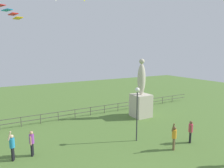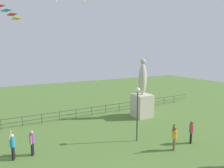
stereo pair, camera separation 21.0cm
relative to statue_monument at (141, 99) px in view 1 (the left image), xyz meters
The scene contains 7 objects.
statue_monument is the anchor object (origin of this frame).
lamppost 6.42m from the statue_monument, 130.25° to the right, with size 0.36×0.36×4.27m.
person_1 13.24m from the statue_monument, 165.45° to the right, with size 0.42×0.52×2.05m.
person_2 7.22m from the statue_monument, 95.43° to the right, with size 0.46×0.33×1.73m.
person_3 7.86m from the statue_monument, 109.85° to the right, with size 0.54×0.35×2.03m.
person_4 12.09m from the statue_monument, 164.16° to the right, with size 0.32×0.48×1.74m.
waterfront_railing 8.78m from the statue_monument, 160.06° to the left, with size 36.06×0.06×0.95m.
Camera 1 is at (-5.44, -6.15, 6.91)m, focal length 32.84 mm.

